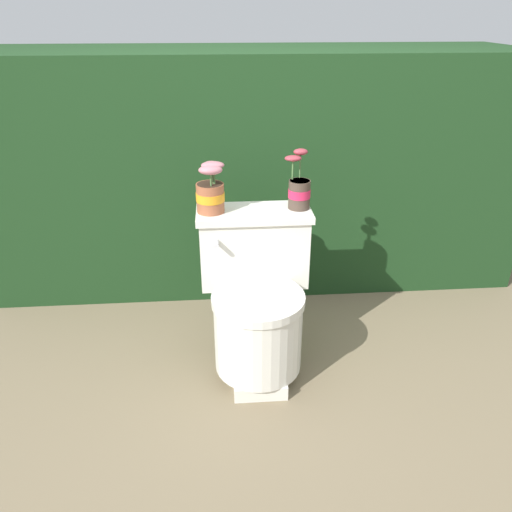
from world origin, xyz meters
The scene contains 5 objects.
ground_plane centered at (0.00, 0.00, 0.00)m, with size 12.00×12.00×0.00m, color #75664C.
hedge_backdrop centered at (0.00, 1.03, 0.64)m, with size 2.88×0.82×1.27m.
toilet centered at (-0.08, 0.04, 0.34)m, with size 0.49×0.53×0.70m.
potted_plant_left centered at (-0.25, 0.18, 0.79)m, with size 0.12×0.12×0.21m.
potted_plant_midleft centered at (0.12, 0.19, 0.78)m, with size 0.11×0.11×0.25m.
Camera 1 is at (-0.22, -1.78, 1.46)m, focal length 35.00 mm.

